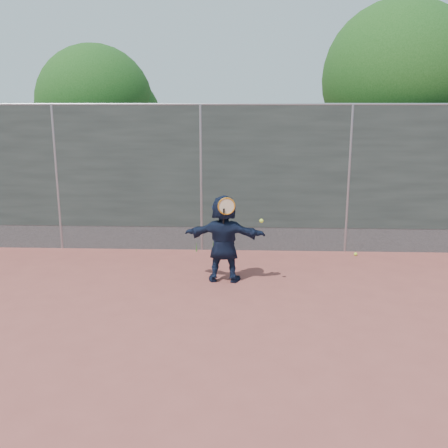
{
  "coord_description": "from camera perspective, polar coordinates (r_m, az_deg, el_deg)",
  "views": [
    {
      "loc": [
        0.89,
        -6.63,
        2.96
      ],
      "look_at": [
        0.55,
        1.61,
        1.01
      ],
      "focal_mm": 40.0,
      "sensor_mm": 36.0,
      "label": 1
    }
  ],
  "objects": [
    {
      "name": "tree_right",
      "position": [
        12.96,
        20.08,
        14.87
      ],
      "size": [
        3.78,
        3.6,
        5.39
      ],
      "color": "#382314",
      "rests_on": "ground"
    },
    {
      "name": "fence",
      "position": [
        10.26,
        -2.64,
        5.57
      ],
      "size": [
        20.0,
        0.06,
        3.03
      ],
      "color": "#38423D",
      "rests_on": "ground"
    },
    {
      "name": "weed_clump",
      "position": [
        10.42,
        -1.0,
        -2.43
      ],
      "size": [
        0.68,
        0.07,
        0.3
      ],
      "color": "#387226",
      "rests_on": "ground"
    },
    {
      "name": "ground",
      "position": [
        7.32,
        -4.91,
        -10.61
      ],
      "size": [
        80.0,
        80.0,
        0.0
      ],
      "primitive_type": "plane",
      "color": "#9E4C42",
      "rests_on": "ground"
    },
    {
      "name": "tree_left",
      "position": [
        13.7,
        -13.81,
        12.84
      ],
      "size": [
        3.15,
        3.0,
        4.53
      ],
      "color": "#382314",
      "rests_on": "ground"
    },
    {
      "name": "player",
      "position": [
        8.53,
        -0.0,
        -1.65
      ],
      "size": [
        1.44,
        0.56,
        1.52
      ],
      "primitive_type": "imported",
      "rotation": [
        0.0,
        0.0,
        3.06
      ],
      "color": "#131C34",
      "rests_on": "ground"
    },
    {
      "name": "swing_action",
      "position": [
        8.21,
        0.68,
        1.76
      ],
      "size": [
        0.76,
        0.13,
        0.51
      ],
      "color": "#C56F12",
      "rests_on": "ground"
    },
    {
      "name": "ball_ground",
      "position": [
        10.5,
        14.81,
        -3.34
      ],
      "size": [
        0.07,
        0.07,
        0.07
      ],
      "primitive_type": "sphere",
      "color": "#D5F937",
      "rests_on": "ground"
    }
  ]
}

